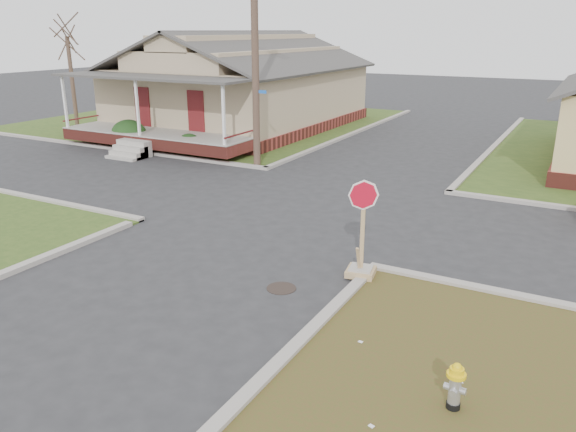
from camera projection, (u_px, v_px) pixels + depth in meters
The scene contains 11 objects.
ground at pixel (212, 261), 13.47m from camera, with size 120.00×120.00×0.00m, color #2A2A2C.
verge_far_left at pixel (213, 120), 34.36m from camera, with size 19.00×19.00×0.05m, color #324C1B.
curbs at pixel (306, 207), 17.63m from camera, with size 80.00×40.00×0.12m, color #A29A92, non-canonical shape.
manhole at pixel (281, 288), 12.05m from camera, with size 0.64×0.64×0.01m, color black.
corner_house at pixel (241, 87), 31.19m from camera, with size 10.10×15.50×5.30m.
utility_pole at pixel (255, 47), 21.32m from camera, with size 1.80×0.28×9.00m.
tree_far_left at pixel (72, 83), 30.86m from camera, with size 0.22×0.22×4.90m, color #443227.
fire_hydrant at pixel (455, 384), 8.04m from camera, with size 0.28×0.28×0.75m.
stop_sign at pixel (361, 255), 12.44m from camera, with size 0.63×0.61×2.21m.
hedge_left at pixel (129, 134), 26.07m from camera, with size 1.60×1.31×1.22m, color #1D3E16.
hedge_right at pixel (189, 143), 24.75m from camera, with size 1.26×1.03×0.96m, color #1D3E16.
Camera 1 is at (7.57, -10.04, 5.28)m, focal length 35.00 mm.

